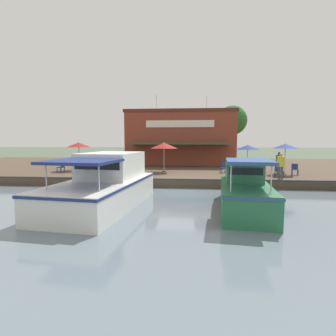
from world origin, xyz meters
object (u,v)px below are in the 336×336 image
Objects in this scene: person_near_entrance at (281,163)px; person_mid_patio at (279,160)px; patio_umbrella_far_corner at (164,146)px; cafe_chair_facing_river at (79,167)px; patio_umbrella_near_quay_edge at (79,145)px; cafe_chair_far_corner_seat at (279,170)px; motorboat_far_downstream at (109,184)px; motorboat_fourth_along at (243,189)px; patio_umbrella_by_entrance at (285,146)px; patio_umbrella_mid_patio_left at (248,147)px; cafe_chair_beside_entrance at (61,167)px; cafe_chair_under_first_umbrella at (224,167)px; waterfront_restaurant at (181,138)px; cafe_chair_back_row_seat at (295,169)px; tree_downstream_bank at (231,121)px.

person_mid_patio is (-3.58, 1.03, -0.08)m from person_near_entrance.
patio_umbrella_far_corner is 7.07m from cafe_chair_facing_river.
cafe_chair_far_corner_seat is at bearing 78.87° from patio_umbrella_near_quay_edge.
motorboat_fourth_along is at bearing 88.55° from motorboat_far_downstream.
patio_umbrella_by_entrance is 9.48m from patio_umbrella_far_corner.
cafe_chair_facing_river is at bearing -77.24° from patio_umbrella_far_corner.
patio_umbrella_far_corner reaches higher than person_mid_patio.
person_near_entrance is (2.67, 1.64, -0.93)m from patio_umbrella_mid_patio_left.
patio_umbrella_mid_patio_left reaches higher than cafe_chair_beside_entrance.
motorboat_far_downstream is at bearing 30.95° from patio_umbrella_near_quay_edge.
cafe_chair_beside_entrance is (0.97, -13.19, 0.00)m from cafe_chair_under_first_umbrella.
cafe_chair_beside_entrance is (1.21, -8.31, -1.70)m from patio_umbrella_far_corner.
patio_umbrella_mid_patio_left is at bearing -129.01° from cafe_chair_far_corner_seat.
motorboat_fourth_along is at bearing -12.75° from patio_umbrella_mid_patio_left.
cafe_chair_facing_river is (0.31, 1.61, 0.00)m from cafe_chair_beside_entrance.
waterfront_restaurant reaches higher than person_mid_patio.
patio_umbrella_near_quay_edge reaches higher than cafe_chair_far_corner_seat.
tree_downstream_bank is at bearing -171.78° from cafe_chair_back_row_seat.
tree_downstream_bank reaches higher than cafe_chair_back_row_seat.
cafe_chair_back_row_seat is at bearing 128.63° from cafe_chair_far_corner_seat.
tree_downstream_bank is at bearing 133.12° from waterfront_restaurant.
patio_umbrella_near_quay_edge is at bearing -93.71° from cafe_chair_under_first_umbrella.
cafe_chair_beside_entrance is at bearing -121.40° from motorboat_fourth_along.
motorboat_far_downstream reaches higher than person_mid_patio.
waterfront_restaurant reaches higher than cafe_chair_back_row_seat.
patio_umbrella_far_corner is 2.89× the size of cafe_chair_facing_river.
patio_umbrella_mid_patio_left is 0.31× the size of tree_downstream_bank.
cafe_chair_far_corner_seat is (1.27, -1.59, 0.00)m from cafe_chair_back_row_seat.
patio_umbrella_by_entrance reaches higher than cafe_chair_under_first_umbrella.
waterfront_restaurant is at bearing -138.01° from person_mid_patio.
person_near_entrance reaches higher than person_mid_patio.
patio_umbrella_by_entrance is 0.97× the size of patio_umbrella_far_corner.
tree_downstream_bank is (-15.07, 7.66, 3.07)m from patio_umbrella_far_corner.
patio_umbrella_by_entrance reaches higher than person_near_entrance.
patio_umbrella_by_entrance is 2.80× the size of cafe_chair_beside_entrance.
cafe_chair_facing_river is at bearing 22.52° from patio_umbrella_near_quay_edge.
patio_umbrella_by_entrance is 2.80× the size of cafe_chair_under_first_umbrella.
patio_umbrella_far_corner is 10.26m from cafe_chair_back_row_seat.
waterfront_restaurant is at bearing -46.88° from tree_downstream_bank.
cafe_chair_far_corner_seat is at bearing 85.97° from cafe_chair_facing_river.
motorboat_far_downstream is at bearing -46.55° from patio_umbrella_mid_patio_left.
person_mid_patio is at bearing 108.74° from patio_umbrella_mid_patio_left.
cafe_chair_facing_river is 0.51× the size of person_mid_patio.
cafe_chair_under_first_umbrella is (9.14, 3.81, -2.44)m from waterfront_restaurant.
cafe_chair_under_first_umbrella is 16.28m from tree_downstream_bank.
patio_umbrella_near_quay_edge is at bearing -105.25° from person_near_entrance.
motorboat_fourth_along is (7.95, 13.03, -0.17)m from cafe_chair_beside_entrance.
patio_umbrella_by_entrance is 2.80× the size of cafe_chair_facing_river.
cafe_chair_beside_entrance is at bearing -94.69° from cafe_chair_far_corner_seat.
cafe_chair_facing_river is 15.07m from person_near_entrance.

